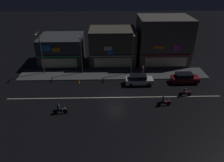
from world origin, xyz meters
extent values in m
plane|color=black|center=(0.00, 0.00, 0.00)|extent=(140.00, 140.00, 0.00)
cube|color=beige|center=(0.00, 0.00, 0.01)|extent=(30.79, 0.16, 0.01)
cube|color=#424447|center=(0.00, 7.60, 0.07)|extent=(32.41, 4.33, 0.14)
cube|color=#383A3F|center=(-9.72, 13.41, 2.61)|extent=(7.96, 7.21, 5.22)
cube|color=#33E572|center=(-9.72, 9.69, 2.60)|extent=(7.56, 0.24, 0.12)
cube|color=#268CF2|center=(-11.78, 9.75, 4.21)|extent=(1.81, 0.08, 0.97)
cube|color=orange|center=(-9.98, 9.75, 3.85)|extent=(1.32, 0.08, 0.80)
cube|color=beige|center=(-9.72, 9.75, 1.30)|extent=(6.36, 0.06, 1.80)
cube|color=#4C443A|center=(0.00, 12.94, 3.34)|extent=(8.52, 6.25, 6.67)
cube|color=white|center=(0.00, 9.69, 2.60)|extent=(8.09, 0.24, 0.12)
cube|color=white|center=(-0.88, 9.75, 4.01)|extent=(1.41, 0.08, 0.73)
cube|color=#268CF2|center=(-0.40, 9.75, 3.20)|extent=(1.00, 0.08, 0.68)
cube|color=beige|center=(0.00, 9.75, 1.30)|extent=(6.81, 0.06, 1.80)
cube|color=#56514C|center=(9.72, 13.49, 4.32)|extent=(9.57, 7.36, 8.63)
cube|color=red|center=(9.72, 9.69, 2.60)|extent=(9.10, 0.24, 0.12)
cube|color=#D83FD8|center=(11.35, 9.75, 3.99)|extent=(1.23, 0.08, 1.12)
cube|color=orange|center=(8.16, 9.75, 4.15)|extent=(1.92, 0.08, 0.54)
cube|color=beige|center=(9.72, 9.75, 1.30)|extent=(7.66, 0.06, 1.80)
cylinder|color=#47494C|center=(-12.10, 8.19, 3.85)|extent=(0.16, 0.16, 7.42)
cube|color=#47494C|center=(-12.10, 7.49, 7.46)|extent=(0.10, 1.40, 0.10)
ellipsoid|color=#F9E099|center=(-12.10, 6.79, 7.38)|extent=(0.44, 0.32, 0.20)
cylinder|color=#47494C|center=(-5.42, 8.17, 3.68)|extent=(0.16, 0.16, 7.08)
cube|color=#47494C|center=(-5.42, 7.47, 7.12)|extent=(0.10, 1.40, 0.10)
ellipsoid|color=#F9E099|center=(-5.42, 6.77, 7.04)|extent=(0.44, 0.32, 0.20)
cylinder|color=#47494C|center=(3.18, 7.81, 3.75)|extent=(0.16, 0.16, 7.22)
cube|color=#47494C|center=(3.18, 7.11, 7.26)|extent=(0.10, 1.40, 0.10)
ellipsoid|color=#F9E099|center=(3.18, 6.41, 7.18)|extent=(0.44, 0.32, 0.20)
cylinder|color=brown|center=(4.99, 6.52, 0.97)|extent=(0.40, 0.40, 1.65)
sphere|color=tan|center=(4.99, 6.52, 1.90)|extent=(0.22, 0.22, 0.22)
cube|color=silver|center=(4.03, 3.81, 0.69)|extent=(4.30, 1.78, 0.76)
cube|color=black|center=(3.81, 3.81, 1.37)|extent=(2.58, 1.57, 0.60)
cube|color=#F9F2CC|center=(6.14, 4.41, 0.79)|extent=(0.08, 0.20, 0.12)
cube|color=#F9F2CC|center=(6.14, 3.20, 0.79)|extent=(0.08, 0.20, 0.12)
cylinder|color=black|center=(5.44, 4.70, 0.31)|extent=(0.62, 0.20, 0.62)
cylinder|color=black|center=(5.44, 2.92, 0.31)|extent=(0.62, 0.20, 0.62)
cylinder|color=black|center=(2.61, 4.70, 0.31)|extent=(0.62, 0.20, 0.62)
cylinder|color=black|center=(2.61, 2.92, 0.31)|extent=(0.62, 0.20, 0.62)
cube|color=maroon|center=(11.50, 4.22, 0.69)|extent=(4.30, 1.78, 0.76)
cube|color=black|center=(11.28, 4.22, 1.37)|extent=(2.58, 1.57, 0.60)
cube|color=#F9F2CC|center=(13.61, 4.83, 0.79)|extent=(0.08, 0.20, 0.12)
cube|color=#F9F2CC|center=(13.61, 3.62, 0.79)|extent=(0.08, 0.20, 0.12)
cylinder|color=black|center=(12.92, 5.11, 0.31)|extent=(0.62, 0.20, 0.62)
cylinder|color=black|center=(12.92, 3.33, 0.31)|extent=(0.62, 0.20, 0.62)
cylinder|color=black|center=(10.08, 5.11, 0.31)|extent=(0.62, 0.20, 0.62)
cylinder|color=black|center=(10.08, 3.33, 0.31)|extent=(0.62, 0.20, 0.62)
cylinder|color=black|center=(-6.47, -3.60, 0.30)|extent=(0.60, 0.08, 0.60)
cylinder|color=black|center=(-7.77, -3.60, 0.30)|extent=(0.60, 0.10, 0.60)
cube|color=black|center=(-7.12, -3.60, 0.40)|extent=(1.30, 0.14, 0.20)
ellipsoid|color=black|center=(-6.92, -3.60, 0.62)|extent=(0.44, 0.26, 0.24)
cube|color=black|center=(-7.32, -3.60, 0.55)|extent=(0.56, 0.22, 0.10)
cylinder|color=slate|center=(-6.52, -3.60, 0.85)|extent=(0.03, 0.60, 0.03)
sphere|color=white|center=(-6.43, -3.60, 0.75)|extent=(0.14, 0.14, 0.14)
cylinder|color=#334766|center=(-7.27, -3.60, 0.95)|extent=(0.32, 0.32, 0.70)
sphere|color=#333338|center=(-7.27, -3.60, 1.41)|extent=(0.22, 0.22, 0.22)
cylinder|color=black|center=(7.20, -2.19, 0.30)|extent=(0.60, 0.08, 0.60)
cylinder|color=black|center=(5.90, -2.19, 0.30)|extent=(0.60, 0.10, 0.60)
cube|color=black|center=(6.55, -2.19, 0.40)|extent=(1.30, 0.14, 0.20)
ellipsoid|color=red|center=(6.75, -2.19, 0.62)|extent=(0.44, 0.26, 0.24)
cube|color=black|center=(6.35, -2.19, 0.55)|extent=(0.56, 0.22, 0.10)
cylinder|color=slate|center=(7.15, -2.19, 0.85)|extent=(0.03, 0.60, 0.03)
sphere|color=white|center=(7.24, -2.19, 0.75)|extent=(0.14, 0.14, 0.14)
cylinder|color=#334766|center=(6.40, -2.19, 0.95)|extent=(0.32, 0.32, 0.70)
sphere|color=#333338|center=(6.40, -2.19, 1.41)|extent=(0.22, 0.22, 0.22)
cylinder|color=black|center=(10.87, 0.17, 0.30)|extent=(0.60, 0.08, 0.60)
cylinder|color=black|center=(9.57, 0.17, 0.30)|extent=(0.60, 0.10, 0.60)
cube|color=black|center=(10.22, 0.17, 0.40)|extent=(1.30, 0.14, 0.20)
ellipsoid|color=red|center=(10.42, 0.17, 0.62)|extent=(0.44, 0.26, 0.24)
cube|color=black|center=(10.02, 0.17, 0.55)|extent=(0.56, 0.22, 0.10)
cylinder|color=slate|center=(10.82, 0.17, 0.85)|extent=(0.03, 0.60, 0.03)
sphere|color=white|center=(10.91, 0.17, 0.75)|extent=(0.14, 0.14, 0.14)
cylinder|color=gray|center=(10.07, 0.17, 0.95)|extent=(0.32, 0.32, 0.70)
sphere|color=#333338|center=(10.07, 0.17, 1.41)|extent=(0.22, 0.22, 0.22)
cone|color=orange|center=(-5.69, 4.63, 0.28)|extent=(0.36, 0.36, 0.55)
camera|label=1|loc=(-1.06, -25.95, 16.49)|focal=34.13mm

